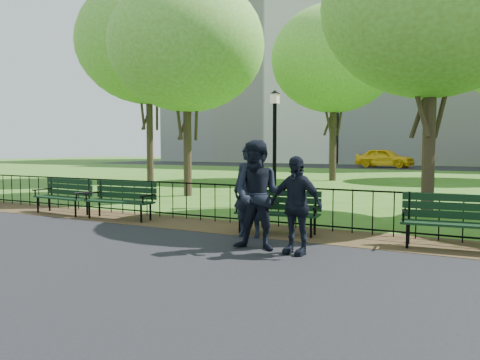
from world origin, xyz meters
The scene contains 20 objects.
ground centered at (0.00, 0.00, 0.00)m, with size 120.00×120.00×0.00m, color #38631A.
asphalt_path centered at (0.00, -3.40, 0.01)m, with size 60.00×9.20×0.01m, color black.
dirt_strip centered at (0.00, 1.50, 0.01)m, with size 60.00×1.60×0.01m, color #352815.
far_street centered at (0.00, 35.00, 0.01)m, with size 70.00×9.00×0.01m, color black.
iron_fence centered at (0.00, 2.00, 0.50)m, with size 24.06×0.06×1.00m.
apartment_west centered at (-22.00, 48.00, 13.00)m, with size 22.00×15.00×26.00m, color silver.
apartment_mid centered at (2.00, 48.00, 15.00)m, with size 24.00×15.00×30.00m, color silver.
park_bench_main centered at (-0.14, 1.21, 0.59)m, with size 1.72×0.70×0.95m.
park_bench_left_a centered at (-3.98, 1.30, 0.58)m, with size 1.80×0.64×1.00m.
park_bench_left_b centered at (-5.91, 1.29, 0.57)m, with size 1.79×0.68×0.99m.
park_bench_right_a centered at (3.34, 1.39, 0.58)m, with size 1.84×0.72×1.02m.
lamppost centered at (-1.80, 5.40, 1.85)m, with size 0.31×0.31×3.40m.
tree_near_w centered at (-5.73, 6.64, 5.31)m, with size 5.49×5.49×7.65m.
tree_near_e centered at (2.45, 5.26, 5.24)m, with size 5.42×5.42×7.55m.
tree_mid_w centered at (-11.60, 11.83, 6.99)m, with size 7.22×7.22×10.06m.
tree_far_c centered at (-3.40, 16.57, 6.27)m, with size 6.48×6.48×9.03m.
person_left centered at (-0.25, 0.73, 0.90)m, with size 0.65×0.42×1.78m, color black.
person_mid centered at (0.40, -0.23, 0.94)m, with size 0.90×0.47×1.85m, color black.
person_right centered at (1.05, -0.22, 0.81)m, with size 0.93×0.38×1.59m, color black.
taxi centered at (-4.04, 33.84, 0.84)m, with size 1.95×4.84×1.65m, color yellow.
Camera 1 is at (3.76, -7.23, 1.73)m, focal length 35.00 mm.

